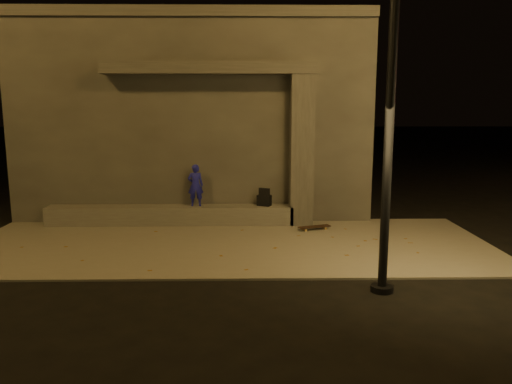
{
  "coord_description": "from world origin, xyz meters",
  "views": [
    {
      "loc": [
        0.39,
        -8.24,
        2.93
      ],
      "look_at": [
        0.57,
        2.0,
        1.14
      ],
      "focal_mm": 35.0,
      "sensor_mm": 36.0,
      "label": 1
    }
  ],
  "objects_px": {
    "skateboard": "(314,227)",
    "street_lamp_0": "(394,33)",
    "skateboarder": "(195,185)",
    "backpack": "(264,199)",
    "column": "(302,151)"
  },
  "relations": [
    {
      "from": "street_lamp_0",
      "to": "skateboarder",
      "type": "bearing_deg",
      "value": 127.26
    },
    {
      "from": "backpack",
      "to": "street_lamp_0",
      "type": "relative_size",
      "value": 0.06
    },
    {
      "from": "column",
      "to": "backpack",
      "type": "height_order",
      "value": "column"
    },
    {
      "from": "backpack",
      "to": "street_lamp_0",
      "type": "bearing_deg",
      "value": -44.06
    },
    {
      "from": "column",
      "to": "street_lamp_0",
      "type": "height_order",
      "value": "street_lamp_0"
    },
    {
      "from": "skateboard",
      "to": "street_lamp_0",
      "type": "relative_size",
      "value": 0.12
    },
    {
      "from": "backpack",
      "to": "street_lamp_0",
      "type": "height_order",
      "value": "street_lamp_0"
    },
    {
      "from": "column",
      "to": "skateboarder",
      "type": "bearing_deg",
      "value": 180.0
    },
    {
      "from": "backpack",
      "to": "column",
      "type": "bearing_deg",
      "value": 24.81
    },
    {
      "from": "backpack",
      "to": "skateboard",
      "type": "height_order",
      "value": "backpack"
    },
    {
      "from": "skateboard",
      "to": "street_lamp_0",
      "type": "height_order",
      "value": "street_lamp_0"
    },
    {
      "from": "skateboard",
      "to": "backpack",
      "type": "bearing_deg",
      "value": 131.53
    },
    {
      "from": "skateboarder",
      "to": "backpack",
      "type": "bearing_deg",
      "value": 176.06
    },
    {
      "from": "column",
      "to": "backpack",
      "type": "xyz_separation_m",
      "value": [
        -0.9,
        0.0,
        -1.2
      ]
    },
    {
      "from": "column",
      "to": "street_lamp_0",
      "type": "xyz_separation_m",
      "value": [
        0.83,
        -4.47,
        2.12
      ]
    }
  ]
}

